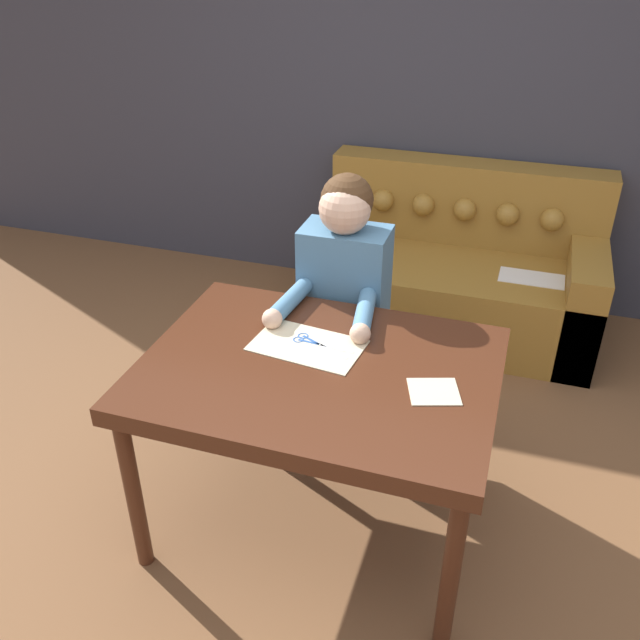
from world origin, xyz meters
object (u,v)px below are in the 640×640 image
(dining_table, at_px, (319,383))
(person, at_px, (343,311))
(couch, at_px, (455,274))
(scissors, at_px, (313,342))

(dining_table, relative_size, person, 1.00)
(dining_table, xyz_separation_m, couch, (0.28, 1.76, -0.37))
(person, height_order, scissors, person)
(dining_table, xyz_separation_m, scissors, (-0.07, 0.13, 0.08))
(scissors, bearing_deg, person, 91.89)
(dining_table, distance_m, couch, 1.82)
(scissors, bearing_deg, couch, 78.17)
(couch, bearing_deg, person, -107.03)
(dining_table, distance_m, person, 0.60)
(dining_table, distance_m, scissors, 0.17)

